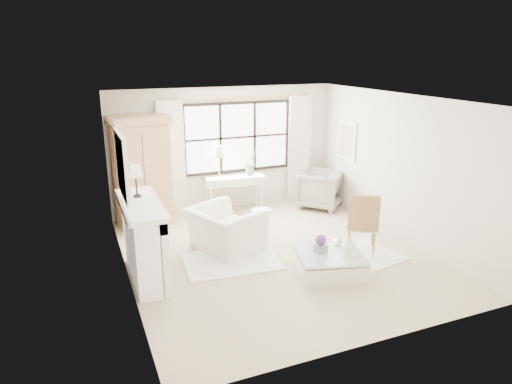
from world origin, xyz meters
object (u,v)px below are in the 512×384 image
(club_armchair, at_px, (226,229))
(armoire, at_px, (142,171))
(coffee_table, at_px, (329,263))
(console_table, at_px, (234,193))

(club_armchair, bearing_deg, armoire, 9.90)
(coffee_table, bearing_deg, club_armchair, 144.76)
(console_table, height_order, coffee_table, console_table)
(club_armchair, relative_size, coffee_table, 0.97)
(club_armchair, xyz_separation_m, coffee_table, (1.23, -1.50, -0.20))
(armoire, bearing_deg, coffee_table, -67.49)
(armoire, distance_m, club_armchair, 2.24)
(console_table, height_order, club_armchair, console_table)
(console_table, distance_m, coffee_table, 3.45)
(coffee_table, bearing_deg, armoire, 141.31)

